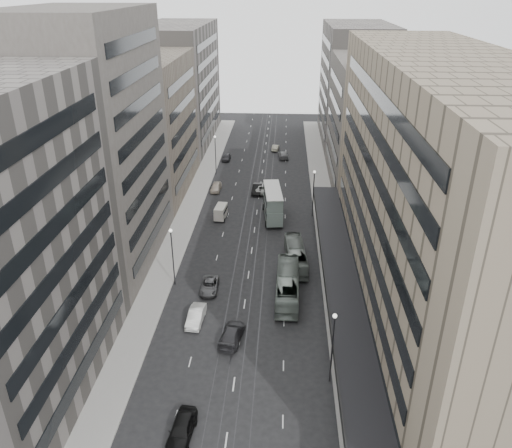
% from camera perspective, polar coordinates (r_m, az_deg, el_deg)
% --- Properties ---
extents(ground, '(220.00, 220.00, 0.00)m').
position_cam_1_polar(ground, '(57.45, -1.96, -13.69)').
color(ground, black).
rests_on(ground, ground).
extents(sidewalk_right, '(4.00, 125.00, 0.15)m').
position_cam_1_polar(sidewalk_right, '(89.69, 7.83, 1.61)').
color(sidewalk_right, gray).
rests_on(sidewalk_right, ground).
extents(sidewalk_left, '(4.00, 125.00, 0.15)m').
position_cam_1_polar(sidewalk_left, '(90.87, -7.43, 1.97)').
color(sidewalk_left, gray).
rests_on(sidewalk_left, ground).
extents(department_store, '(19.20, 60.00, 30.00)m').
position_cam_1_polar(department_store, '(58.90, 19.84, 2.73)').
color(department_store, '#7B6D59').
rests_on(department_store, ground).
extents(building_right_mid, '(15.00, 28.00, 24.00)m').
position_cam_1_polar(building_right_mid, '(100.62, 13.19, 11.08)').
color(building_right_mid, '#4B4741').
rests_on(building_right_mid, ground).
extents(building_right_far, '(15.00, 32.00, 28.00)m').
position_cam_1_polar(building_right_far, '(129.21, 11.22, 15.35)').
color(building_right_far, slate).
rests_on(building_right_far, ground).
extents(building_left_b, '(15.00, 26.00, 34.00)m').
position_cam_1_polar(building_left_b, '(70.95, -18.52, 8.53)').
color(building_left_b, '#4B4741').
rests_on(building_left_b, ground).
extents(building_left_c, '(15.00, 28.00, 25.00)m').
position_cam_1_polar(building_left_c, '(96.77, -12.60, 10.87)').
color(building_left_c, '#665D4F').
rests_on(building_left_c, ground).
extents(building_left_d, '(15.00, 38.00, 28.00)m').
position_cam_1_polar(building_left_d, '(127.78, -8.80, 15.42)').
color(building_left_d, slate).
rests_on(building_left_d, ground).
extents(lamp_right_near, '(0.44, 0.44, 8.32)m').
position_cam_1_polar(lamp_right_near, '(50.39, 8.78, -13.00)').
color(lamp_right_near, '#262628').
rests_on(lamp_right_near, ground).
extents(lamp_right_far, '(0.44, 0.44, 8.32)m').
position_cam_1_polar(lamp_right_far, '(85.23, 6.61, 4.11)').
color(lamp_right_far, '#262628').
rests_on(lamp_right_far, ground).
extents(lamp_left_near, '(0.44, 0.44, 8.32)m').
position_cam_1_polar(lamp_left_near, '(65.79, -9.55, -3.00)').
color(lamp_left_near, '#262628').
rests_on(lamp_left_near, ground).
extents(lamp_left_far, '(0.44, 0.44, 8.32)m').
position_cam_1_polar(lamp_left_far, '(104.88, -4.67, 8.39)').
color(lamp_left_far, '#262628').
rests_on(lamp_left_far, ground).
extents(bus_near, '(3.01, 12.03, 3.34)m').
position_cam_1_polar(bus_near, '(64.45, 3.62, -6.98)').
color(bus_near, gray).
rests_on(bus_near, ground).
extents(bus_far, '(3.34, 10.67, 2.93)m').
position_cam_1_polar(bus_far, '(71.50, 4.57, -3.63)').
color(bus_far, gray).
rests_on(bus_far, ground).
extents(double_decker, '(3.78, 9.83, 5.25)m').
position_cam_1_polar(double_decker, '(84.84, 1.93, 2.43)').
color(double_decker, slate).
rests_on(double_decker, ground).
extents(panel_van, '(2.14, 3.88, 2.36)m').
position_cam_1_polar(panel_van, '(85.40, -4.05, 1.41)').
color(panel_van, beige).
rests_on(panel_van, ground).
extents(sedan_0, '(2.43, 5.17, 1.71)m').
position_cam_1_polar(sedan_0, '(48.32, -8.49, -22.17)').
color(sedan_0, black).
rests_on(sedan_0, ground).
extents(sedan_1, '(1.94, 4.91, 1.59)m').
position_cam_1_polar(sedan_1, '(60.79, -6.88, -10.40)').
color(sedan_1, silver).
rests_on(sedan_1, ground).
extents(sedan_2, '(2.32, 4.84, 1.33)m').
position_cam_1_polar(sedan_2, '(66.30, -5.35, -7.04)').
color(sedan_2, '#5B5B5E').
rests_on(sedan_2, ground).
extents(sedan_3, '(2.99, 5.79, 1.61)m').
position_cam_1_polar(sedan_3, '(57.71, -2.79, -12.47)').
color(sedan_3, '#29282B').
rests_on(sedan_3, ground).
extents(sedan_4, '(1.98, 4.63, 1.56)m').
position_cam_1_polar(sedan_4, '(97.38, -4.60, 4.23)').
color(sedan_4, '#BCAE9C').
rests_on(sedan_4, ground).
extents(sedan_5, '(2.03, 5.12, 1.66)m').
position_cam_1_polar(sedan_5, '(96.08, 0.16, 4.04)').
color(sedan_5, black).
rests_on(sedan_5, ground).
extents(sedan_6, '(2.97, 5.96, 1.62)m').
position_cam_1_polar(sedan_6, '(96.75, 0.70, 4.19)').
color(sedan_6, '#B5B5B1').
rests_on(sedan_6, ground).
extents(sedan_7, '(2.62, 5.39, 1.51)m').
position_cam_1_polar(sedan_7, '(116.28, 3.11, 7.90)').
color(sedan_7, '#5E5E61').
rests_on(sedan_7, ground).
extents(sedan_8, '(1.83, 4.28, 1.44)m').
position_cam_1_polar(sedan_8, '(114.70, -3.39, 7.62)').
color(sedan_8, '#262629').
rests_on(sedan_8, ground).
extents(sedan_9, '(1.82, 4.18, 1.34)m').
position_cam_1_polar(sedan_9, '(121.87, 2.24, 8.73)').
color(sedan_9, '#AEAA90').
rests_on(sedan_9, ground).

